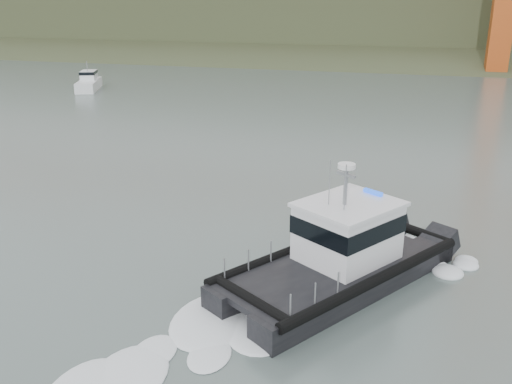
{
  "coord_description": "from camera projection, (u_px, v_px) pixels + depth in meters",
  "views": [
    {
      "loc": [
        6.14,
        -16.94,
        11.75
      ],
      "look_at": [
        -0.76,
        8.5,
        2.4
      ],
      "focal_mm": 40.0,
      "sensor_mm": 36.0,
      "label": 1
    }
  ],
  "objects": [
    {
      "name": "patrol_boat",
      "position": [
        341.0,
        253.0,
        23.83
      ],
      "size": [
        9.64,
        11.6,
        5.45
      ],
      "rotation": [
        0.0,
        0.0,
        -0.59
      ],
      "color": "black",
      "rests_on": "ground"
    },
    {
      "name": "motorboat",
      "position": [
        89.0,
        82.0,
        70.95
      ],
      "size": [
        4.34,
        6.94,
        3.62
      ],
      "rotation": [
        0.0,
        0.0,
        0.35
      ],
      "color": "white",
      "rests_on": "ground"
    },
    {
      "name": "headlands",
      "position": [
        390.0,
        12.0,
        132.65
      ],
      "size": [
        500.0,
        105.36,
        27.12
      ],
      "color": "#333D23",
      "rests_on": "ground"
    },
    {
      "name": "ground",
      "position": [
        215.0,
        330.0,
        20.85
      ],
      "size": [
        400.0,
        400.0,
        0.0
      ],
      "primitive_type": "plane",
      "color": "#4E5D58",
      "rests_on": "ground"
    }
  ]
}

